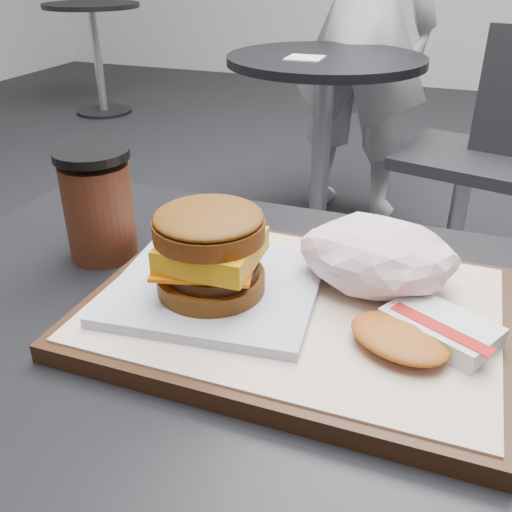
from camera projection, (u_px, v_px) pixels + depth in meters
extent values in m
cube|color=black|center=(252.00, 357.00, 0.52)|extent=(0.80, 0.60, 0.04)
cube|color=black|center=(296.00, 311.00, 0.54)|extent=(0.38, 0.28, 0.02)
cube|color=beige|center=(296.00, 302.00, 0.53)|extent=(0.36, 0.26, 0.00)
cube|color=silver|center=(216.00, 288.00, 0.54)|extent=(0.21, 0.19, 0.01)
cylinder|color=#62350E|center=(211.00, 281.00, 0.53)|extent=(0.11, 0.11, 0.02)
cylinder|color=#321607|center=(213.00, 268.00, 0.52)|extent=(0.09, 0.09, 0.01)
cube|color=orange|center=(207.00, 259.00, 0.52)|extent=(0.11, 0.11, 0.00)
cube|color=#DDA00D|center=(212.00, 250.00, 0.51)|extent=(0.09, 0.09, 0.02)
cylinder|color=#6B330F|center=(209.00, 229.00, 0.50)|extent=(0.11, 0.11, 0.02)
ellipsoid|color=brown|center=(208.00, 217.00, 0.50)|extent=(0.11, 0.11, 0.02)
cube|color=silver|center=(440.00, 328.00, 0.48)|extent=(0.11, 0.09, 0.02)
cube|color=#B11817|center=(440.00, 328.00, 0.46)|extent=(0.09, 0.05, 0.00)
ellipsoid|color=#B35E1C|center=(399.00, 337.00, 0.46)|extent=(0.10, 0.09, 0.01)
cylinder|color=#431D10|center=(99.00, 211.00, 0.63)|extent=(0.08, 0.08, 0.11)
cylinder|color=black|center=(91.00, 154.00, 0.60)|extent=(0.08, 0.08, 0.01)
cylinder|color=black|center=(316.00, 244.00, 2.34)|extent=(0.44, 0.44, 0.02)
cylinder|color=#A5A5AA|center=(320.00, 160.00, 2.17)|extent=(0.07, 0.07, 0.70)
cylinder|color=black|center=(326.00, 60.00, 2.00)|extent=(0.70, 0.70, 0.03)
cube|color=silver|center=(305.00, 58.00, 1.93)|extent=(0.12, 0.12, 0.00)
cylinder|color=#AFAFB5|center=(456.00, 223.00, 2.02)|extent=(0.06, 0.06, 0.44)
cube|color=black|center=(468.00, 158.00, 1.91)|extent=(0.51, 0.51, 0.04)
imported|color=silver|center=(363.00, 21.00, 2.30)|extent=(0.65, 0.48, 1.64)
cylinder|color=black|center=(104.00, 111.00, 4.25)|extent=(0.40, 0.40, 0.02)
cylinder|color=#A5A5AA|center=(98.00, 61.00, 4.08)|extent=(0.06, 0.06, 0.70)
cylinder|color=black|center=(91.00, 5.00, 3.90)|extent=(0.66, 0.66, 0.03)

